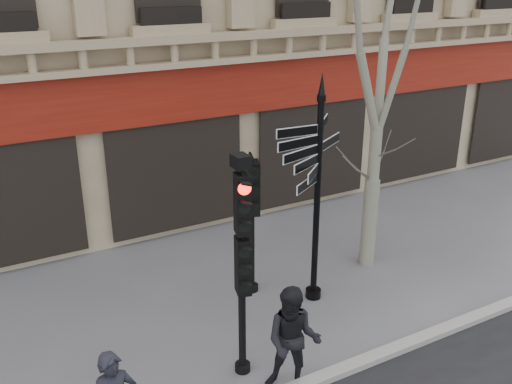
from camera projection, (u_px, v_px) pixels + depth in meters
ground at (280, 335)px, 10.49m from camera, size 80.00×80.00×0.00m
kerb at (324, 377)px, 9.33m from camera, size 80.00×0.25×0.12m
fingerpost at (319, 154)px, 10.59m from camera, size 2.48×2.48×4.60m
traffic_signal_main at (241, 242)px, 8.70m from camera, size 0.48×0.40×3.81m
traffic_signal_secondary at (251, 202)px, 11.24m from camera, size 0.57×0.49×2.87m
plane_tree at (386, 12)px, 11.07m from camera, size 2.96×2.96×7.85m
pedestrian_b at (293, 341)px, 8.85m from camera, size 1.12×1.09×1.82m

